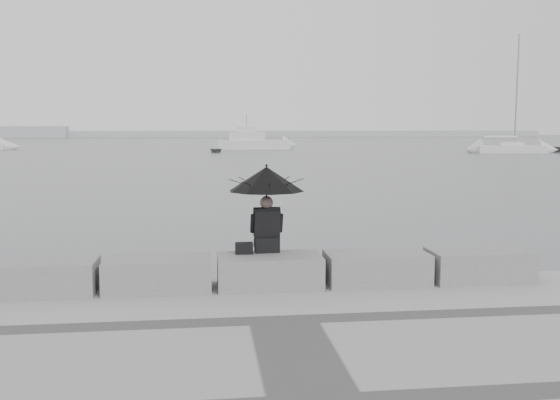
{
  "coord_description": "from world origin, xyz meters",
  "views": [
    {
      "loc": [
        -0.97,
        -9.84,
        2.99
      ],
      "look_at": [
        0.58,
        3.0,
        1.44
      ],
      "focal_mm": 40.0,
      "sensor_mm": 36.0,
      "label": 1
    }
  ],
  "objects": [
    {
      "name": "seated_person",
      "position": [
        -0.01,
        -0.13,
        2.01
      ],
      "size": [
        1.21,
        1.21,
        1.39
      ],
      "rotation": [
        0.0,
        0.0,
        0.04
      ],
      "color": "black",
      "rests_on": "stone_block_centre"
    },
    {
      "name": "distant_landmass",
      "position": [
        -8.14,
        154.51,
        0.9
      ],
      "size": [
        180.0,
        8.0,
        2.8
      ],
      "color": "#A3A5A8",
      "rests_on": "ground"
    },
    {
      "name": "stone_block_far_left",
      "position": [
        -3.4,
        -0.45,
        0.75
      ],
      "size": [
        1.6,
        0.8,
        0.5
      ],
      "primitive_type": "cube",
      "color": "slate",
      "rests_on": "promenade"
    },
    {
      "name": "small_motorboat",
      "position": [
        37.65,
        56.76,
        0.32
      ],
      "size": [
        4.98,
        3.66,
        1.1
      ],
      "rotation": [
        0.0,
        0.0,
        -0.49
      ],
      "color": "black",
      "rests_on": "ground"
    },
    {
      "name": "stone_block_right",
      "position": [
        1.7,
        -0.45,
        0.75
      ],
      "size": [
        1.6,
        0.8,
        0.5
      ],
      "primitive_type": "cube",
      "color": "slate",
      "rests_on": "promenade"
    },
    {
      "name": "dinghy",
      "position": [
        0.25,
        60.56,
        0.26
      ],
      "size": [
        3.1,
        1.42,
        0.52
      ],
      "primitive_type": "imported",
      "rotation": [
        0.0,
        0.0,
        -0.04
      ],
      "color": "slate",
      "rests_on": "ground"
    },
    {
      "name": "stone_block_centre",
      "position": [
        0.0,
        -0.45,
        0.75
      ],
      "size": [
        1.6,
        0.8,
        0.5
      ],
      "primitive_type": "cube",
      "color": "slate",
      "rests_on": "promenade"
    },
    {
      "name": "bag",
      "position": [
        -0.38,
        -0.28,
        1.09
      ],
      "size": [
        0.27,
        0.16,
        0.18
      ],
      "primitive_type": "cube",
      "color": "black",
      "rests_on": "stone_block_centre"
    },
    {
      "name": "sailboat_right",
      "position": [
        32.34,
        55.21,
        0.53
      ],
      "size": [
        7.56,
        3.41,
        12.9
      ],
      "rotation": [
        0.0,
        0.0,
        -0.14
      ],
      "color": "silver",
      "rests_on": "ground"
    },
    {
      "name": "ground",
      "position": [
        0.0,
        0.0,
        0.0
      ],
      "size": [
        360.0,
        360.0,
        0.0
      ],
      "primitive_type": "plane",
      "color": "#4F5254",
      "rests_on": "ground"
    },
    {
      "name": "stone_block_left",
      "position": [
        -1.7,
        -0.45,
        0.75
      ],
      "size": [
        1.6,
        0.8,
        0.5
      ],
      "primitive_type": "cube",
      "color": "slate",
      "rests_on": "promenade"
    },
    {
      "name": "stone_block_far_right",
      "position": [
        3.4,
        -0.45,
        0.75
      ],
      "size": [
        1.6,
        0.8,
        0.5
      ],
      "primitive_type": "cube",
      "color": "slate",
      "rests_on": "promenade"
    },
    {
      "name": "motor_cruiser",
      "position": [
        5.23,
        69.23,
        0.89
      ],
      "size": [
        9.07,
        2.91,
        4.5
      ],
      "rotation": [
        0.0,
        0.0,
        -0.01
      ],
      "color": "silver",
      "rests_on": "ground"
    }
  ]
}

